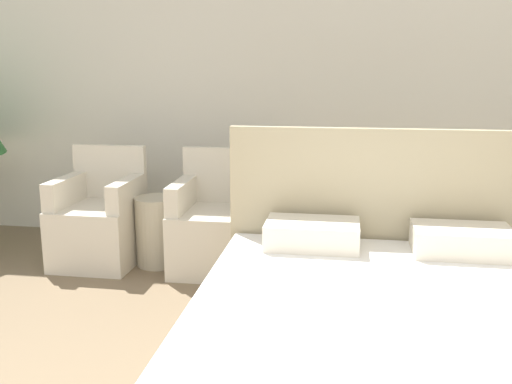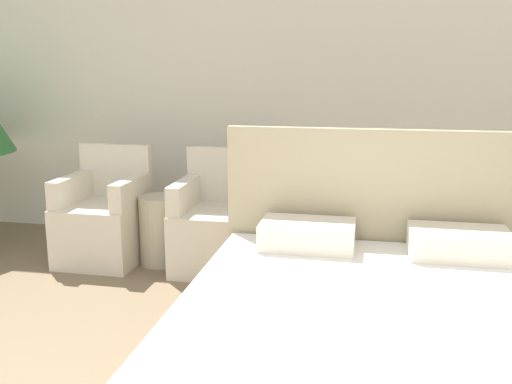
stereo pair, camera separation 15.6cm
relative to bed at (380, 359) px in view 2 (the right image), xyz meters
The scene contains 5 objects.
wall_back 2.94m from the bed, 114.13° to the left, with size 10.00×0.06×2.90m.
bed is the anchor object (origin of this frame).
armchair_near_window_left 2.59m from the bed, 141.23° to the left, with size 0.58×0.60×0.85m.
armchair_near_window_right 1.98m from the bed, 125.00° to the left, with size 0.58×0.60×0.85m.
side_table 2.28m from the bed, 133.72° to the left, with size 0.32×0.32×0.51m.
Camera 2 is at (1.02, -0.81, 1.45)m, focal length 40.00 mm.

